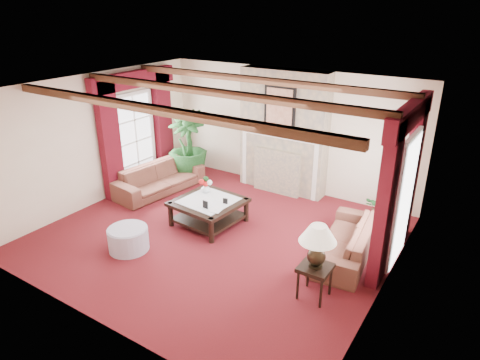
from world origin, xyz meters
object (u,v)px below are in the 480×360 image
Objects in this scene: sofa_right at (347,235)px; coffee_table at (209,212)px; sofa_left at (159,174)px; side_table at (314,281)px; potted_palm at (188,160)px; ottoman at (128,239)px.

sofa_right reaches higher than coffee_table.
sofa_left reaches higher than side_table.
potted_palm reaches higher than ottoman.
potted_palm is (-4.44, 1.30, 0.07)m from sofa_right.
sofa_left reaches higher than ottoman.
sofa_left is at bearing -92.25° from potted_palm.
sofa_left is at bearing 160.05° from side_table.
ottoman is (-3.23, -1.86, -0.19)m from sofa_right.
side_table reaches higher than coffee_table.
side_table is at bearing -6.49° from sofa_right.
ottoman is (-3.23, -0.53, -0.06)m from side_table.
coffee_table is at bearing 159.40° from side_table.
side_table is at bearing 9.38° from ottoman.
ottoman is at bearing -68.97° from potted_palm.
potted_palm is at bearing 149.40° from side_table.
sofa_left is 4.49m from sofa_right.
side_table is (4.44, -2.63, -0.20)m from potted_palm.
side_table is (2.62, -0.99, 0.02)m from coffee_table.
sofa_right is 2.95× the size of ottoman.
potted_palm reaches higher than sofa_right.
ottoman is at bearing -106.71° from coffee_table.
potted_palm is 1.47× the size of coffee_table.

